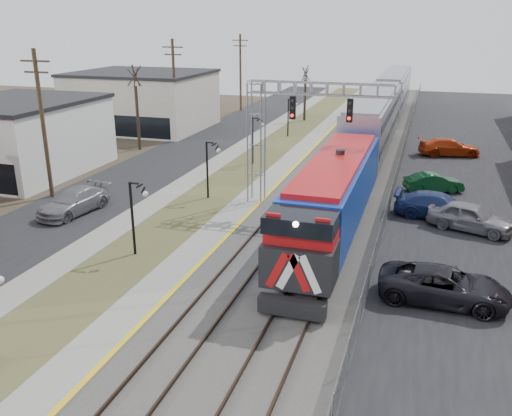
% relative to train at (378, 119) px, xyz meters
% --- Properties ---
extents(street_west, '(7.00, 120.00, 0.04)m').
position_rel_train_xyz_m(street_west, '(-17.00, -11.85, -2.86)').
color(street_west, black).
rests_on(street_west, ground).
extents(sidewalk, '(2.00, 120.00, 0.08)m').
position_rel_train_xyz_m(sidewalk, '(-12.50, -11.85, -2.84)').
color(sidewalk, gray).
rests_on(sidewalk, ground).
extents(grass_median, '(4.00, 120.00, 0.06)m').
position_rel_train_xyz_m(grass_median, '(-9.50, -11.85, -2.85)').
color(grass_median, '#4C4E29').
rests_on(grass_median, ground).
extents(platform, '(2.00, 120.00, 0.24)m').
position_rel_train_xyz_m(platform, '(-6.50, -11.85, -2.76)').
color(platform, gray).
rests_on(platform, ground).
extents(ballast_bed, '(8.00, 120.00, 0.20)m').
position_rel_train_xyz_m(ballast_bed, '(-1.50, -11.85, -2.78)').
color(ballast_bed, '#595651').
rests_on(ballast_bed, ground).
extents(parking_lot, '(16.00, 120.00, 0.04)m').
position_rel_train_xyz_m(parking_lot, '(10.50, -11.85, -2.86)').
color(parking_lot, black).
rests_on(parking_lot, ground).
extents(platform_edge, '(0.24, 120.00, 0.01)m').
position_rel_train_xyz_m(platform_edge, '(-5.62, -11.85, -2.64)').
color(platform_edge, gold).
rests_on(platform_edge, platform).
extents(track_near, '(1.58, 120.00, 0.15)m').
position_rel_train_xyz_m(track_near, '(-3.50, -11.85, -2.61)').
color(track_near, '#2D2119').
rests_on(track_near, ballast_bed).
extents(track_far, '(1.58, 120.00, 0.15)m').
position_rel_train_xyz_m(track_far, '(-0.00, -11.85, -2.61)').
color(track_far, '#2D2119').
rests_on(track_far, ballast_bed).
extents(train, '(3.00, 63.05, 5.33)m').
position_rel_train_xyz_m(train, '(0.00, 0.00, 0.00)').
color(train, '#13379E').
rests_on(train, ground).
extents(signal_gantry, '(9.00, 1.07, 8.15)m').
position_rel_train_xyz_m(signal_gantry, '(-4.28, -18.86, 2.70)').
color(signal_gantry, gray).
rests_on(signal_gantry, ground).
extents(lampposts, '(0.14, 62.14, 4.00)m').
position_rel_train_xyz_m(lampposts, '(-9.50, -28.57, -0.88)').
color(lampposts, black).
rests_on(lampposts, ground).
extents(utility_poles, '(0.28, 80.28, 10.00)m').
position_rel_train_xyz_m(utility_poles, '(-20.00, -21.85, 2.12)').
color(utility_poles, '#4C3823').
rests_on(utility_poles, ground).
extents(fence, '(0.04, 120.00, 1.60)m').
position_rel_train_xyz_m(fence, '(2.70, -11.85, -2.08)').
color(fence, gray).
rests_on(fence, ground).
extents(bare_trees, '(12.30, 42.30, 5.95)m').
position_rel_train_xyz_m(bare_trees, '(-18.16, -7.94, -0.18)').
color(bare_trees, '#382D23').
rests_on(bare_trees, ground).
extents(car_lot_c, '(5.64, 2.73, 1.55)m').
position_rel_train_xyz_m(car_lot_c, '(5.87, -29.27, -2.11)').
color(car_lot_c, black).
rests_on(car_lot_c, ground).
extents(car_lot_d, '(5.52, 2.54, 1.56)m').
position_rel_train_xyz_m(car_lot_d, '(5.66, -18.18, -2.10)').
color(car_lot_d, navy).
rests_on(car_lot_d, ground).
extents(car_lot_e, '(5.19, 3.39, 1.64)m').
position_rel_train_xyz_m(car_lot_e, '(7.43, -19.85, -2.06)').
color(car_lot_e, gray).
rests_on(car_lot_e, ground).
extents(car_lot_f, '(4.32, 2.77, 1.34)m').
position_rel_train_xyz_m(car_lot_f, '(5.32, -12.61, -2.21)').
color(car_lot_f, '#0C3C1B').
rests_on(car_lot_f, ground).
extents(car_street_b, '(2.86, 5.53, 1.53)m').
position_rel_train_xyz_m(car_street_b, '(-16.44, -24.28, -2.12)').
color(car_street_b, gray).
rests_on(car_street_b, ground).
extents(car_lot_g, '(5.74, 3.43, 1.56)m').
position_rel_train_xyz_m(car_lot_g, '(6.56, -0.65, -2.10)').
color(car_lot_g, '#B1300D').
rests_on(car_lot_g, ground).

